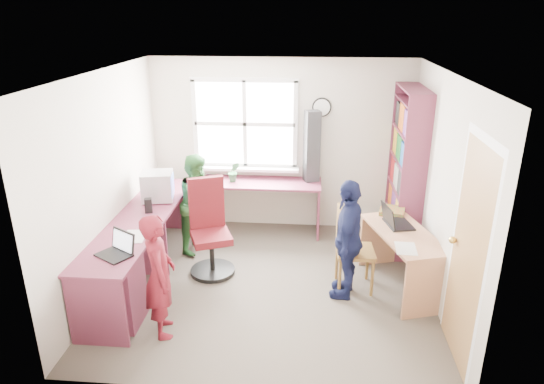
# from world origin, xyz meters

# --- Properties ---
(room) EXTENTS (3.64, 3.44, 2.44)m
(room) POSITION_xyz_m (0.01, 0.10, 1.22)
(room) COLOR #484139
(room) RESTS_ON ground
(l_desk) EXTENTS (2.38, 2.95, 0.75)m
(l_desk) POSITION_xyz_m (-1.31, -0.28, 0.46)
(l_desk) COLOR brown
(l_desk) RESTS_ON ground
(right_desk) EXTENTS (0.88, 1.30, 0.69)m
(right_desk) POSITION_xyz_m (1.48, 0.07, 0.50)
(right_desk) COLOR tan
(right_desk) RESTS_ON ground
(bookshelf) EXTENTS (0.30, 1.02, 2.10)m
(bookshelf) POSITION_xyz_m (1.65, 1.19, 1.00)
(bookshelf) COLOR brown
(bookshelf) RESTS_ON ground
(swivel_chair) EXTENTS (0.70, 0.70, 1.15)m
(swivel_chair) POSITION_xyz_m (-0.75, 0.28, 0.49)
(swivel_chair) COLOR black
(swivel_chair) RESTS_ON ground
(wooden_chair) EXTENTS (0.44, 0.44, 0.96)m
(wooden_chair) POSITION_xyz_m (0.88, 0.02, 0.52)
(wooden_chair) COLOR olive
(wooden_chair) RESTS_ON ground
(crt_monitor) EXTENTS (0.42, 0.39, 0.36)m
(crt_monitor) POSITION_xyz_m (-1.46, 0.63, 0.93)
(crt_monitor) COLOR #B2B1B6
(crt_monitor) RESTS_ON l_desk
(laptop_left) EXTENTS (0.42, 0.40, 0.22)m
(laptop_left) POSITION_xyz_m (-1.42, -0.79, 0.80)
(laptop_left) COLOR black
(laptop_left) RESTS_ON l_desk
(laptop_right) EXTENTS (0.37, 0.42, 0.25)m
(laptop_right) POSITION_xyz_m (1.39, 0.25, 0.75)
(laptop_right) COLOR black
(laptop_right) RESTS_ON right_desk
(speaker_a) EXTENTS (0.11, 0.11, 0.17)m
(speaker_a) POSITION_xyz_m (-1.45, 0.25, 0.83)
(speaker_a) COLOR black
(speaker_a) RESTS_ON l_desk
(speaker_b) EXTENTS (0.11, 0.11, 0.18)m
(speaker_b) POSITION_xyz_m (-1.52, 0.88, 0.84)
(speaker_b) COLOR black
(speaker_b) RESTS_ON l_desk
(cd_tower) EXTENTS (0.24, 0.23, 0.98)m
(cd_tower) POSITION_xyz_m (0.43, 1.54, 1.24)
(cd_tower) COLOR black
(cd_tower) RESTS_ON l_desk
(game_box) EXTENTS (0.34, 0.34, 0.06)m
(game_box) POSITION_xyz_m (1.42, 0.60, 0.72)
(game_box) COLOR red
(game_box) RESTS_ON right_desk
(paper_a) EXTENTS (0.26, 0.34, 0.00)m
(paper_a) POSITION_xyz_m (-1.40, -0.40, 0.75)
(paper_a) COLOR beige
(paper_a) RESTS_ON l_desk
(paper_b) EXTENTS (0.22, 0.31, 0.00)m
(paper_b) POSITION_xyz_m (1.43, -0.32, 0.69)
(paper_b) COLOR beige
(paper_b) RESTS_ON right_desk
(potted_plant) EXTENTS (0.18, 0.15, 0.28)m
(potted_plant) POSITION_xyz_m (-0.63, 1.40, 0.89)
(potted_plant) COLOR #2C6E3A
(potted_plant) RESTS_ON l_desk
(person_red) EXTENTS (0.43, 0.53, 1.25)m
(person_red) POSITION_xyz_m (-0.97, -0.95, 0.63)
(person_red) COLOR maroon
(person_red) RESTS_ON ground
(person_green) EXTENTS (0.64, 0.74, 1.30)m
(person_green) POSITION_xyz_m (-1.00, 0.83, 0.65)
(person_green) COLOR #2C6E2F
(person_green) RESTS_ON ground
(person_navy) EXTENTS (0.47, 0.84, 1.35)m
(person_navy) POSITION_xyz_m (0.85, -0.12, 0.67)
(person_navy) COLOR #151B43
(person_navy) RESTS_ON ground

